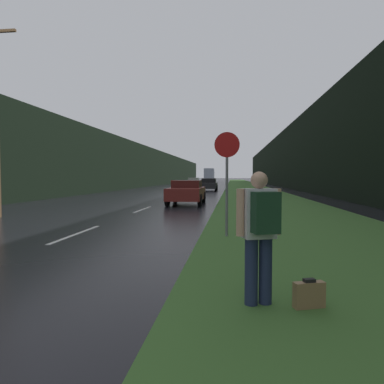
# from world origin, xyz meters

# --- Properties ---
(grass_verge) EXTENTS (6.00, 240.00, 0.02)m
(grass_verge) POSITION_xyz_m (6.41, 40.00, 0.01)
(grass_verge) COLOR #386028
(grass_verge) RESTS_ON ground_plane
(lane_stripe_b) EXTENTS (0.12, 3.00, 0.01)m
(lane_stripe_b) POSITION_xyz_m (0.00, 7.85, 0.00)
(lane_stripe_b) COLOR silver
(lane_stripe_b) RESTS_ON ground_plane
(lane_stripe_c) EXTENTS (0.12, 3.00, 0.01)m
(lane_stripe_c) POSITION_xyz_m (0.00, 14.85, 0.00)
(lane_stripe_c) COLOR silver
(lane_stripe_c) RESTS_ON ground_plane
(lane_stripe_d) EXTENTS (0.12, 3.00, 0.01)m
(lane_stripe_d) POSITION_xyz_m (0.00, 21.85, 0.00)
(lane_stripe_d) COLOR silver
(lane_stripe_d) RESTS_ON ground_plane
(lane_stripe_e) EXTENTS (0.12, 3.00, 0.01)m
(lane_stripe_e) POSITION_xyz_m (0.00, 28.85, 0.00)
(lane_stripe_e) COLOR silver
(lane_stripe_e) RESTS_ON ground_plane
(lane_stripe_f) EXTENTS (0.12, 3.00, 0.01)m
(lane_stripe_f) POSITION_xyz_m (0.00, 35.85, 0.00)
(lane_stripe_f) COLOR silver
(lane_stripe_f) RESTS_ON ground_plane
(treeline_far_side) EXTENTS (2.00, 140.00, 6.11)m
(treeline_far_side) POSITION_xyz_m (-9.41, 50.00, 3.06)
(treeline_far_side) COLOR black
(treeline_far_side) RESTS_ON ground_plane
(treeline_near_side) EXTENTS (2.00, 140.00, 8.10)m
(treeline_near_side) POSITION_xyz_m (12.41, 50.00, 4.05)
(treeline_near_side) COLOR black
(treeline_near_side) RESTS_ON ground_plane
(stop_sign) EXTENTS (0.65, 0.07, 2.72)m
(stop_sign) POSITION_xyz_m (4.10, 7.88, 1.66)
(stop_sign) COLOR slate
(stop_sign) RESTS_ON ground_plane
(hitchhiker_with_backpack) EXTENTS (0.55, 0.49, 1.64)m
(hitchhiker_with_backpack) POSITION_xyz_m (4.57, 3.12, 0.94)
(hitchhiker_with_backpack) COLOR #1E2847
(hitchhiker_with_backpack) RESTS_ON ground_plane
(suitcase) EXTENTS (0.39, 0.22, 0.37)m
(suitcase) POSITION_xyz_m (5.15, 3.10, 0.17)
(suitcase) COLOR olive
(suitcase) RESTS_ON ground_plane
(car_passing_near) EXTENTS (1.92, 4.01, 1.36)m
(car_passing_near) POSITION_xyz_m (1.71, 17.98, 0.70)
(car_passing_near) COLOR maroon
(car_passing_near) RESTS_ON ground_plane
(car_passing_far) EXTENTS (1.87, 4.12, 1.36)m
(car_passing_far) POSITION_xyz_m (1.71, 36.53, 0.68)
(car_passing_far) COLOR black
(car_passing_far) RESTS_ON ground_plane
(car_oncoming) EXTENTS (1.87, 4.67, 1.36)m
(car_oncoming) POSITION_xyz_m (-1.71, 51.98, 0.69)
(car_oncoming) COLOR #4C514C
(car_oncoming) RESTS_ON ground_plane
(delivery_truck) EXTENTS (2.49, 8.61, 3.62)m
(delivery_truck) POSITION_xyz_m (-1.71, 89.61, 1.91)
(delivery_truck) COLOR black
(delivery_truck) RESTS_ON ground_plane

